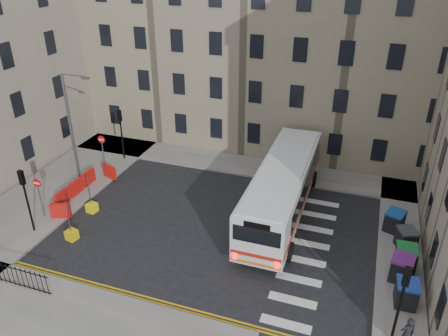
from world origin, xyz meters
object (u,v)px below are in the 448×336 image
Objects in this scene: streetlamp at (71,129)px; wheelie_bin_c at (406,258)px; bollard_chevron at (72,235)px; wheelie_bin_e at (394,221)px; wheelie_bin_b at (402,268)px; bus at (283,187)px; pedestrian at (407,334)px; wheelie_bin_a at (406,293)px; wheelie_bin_d at (406,239)px; bollard_yellow at (92,208)px.

wheelie_bin_c is (22.17, -2.19, -3.51)m from streetlamp.
wheelie_bin_e is at bearing 21.60° from bollard_chevron.
wheelie_bin_c is (0.20, 0.98, -0.01)m from wheelie_bin_b.
bus is at bearing 3.92° from streetlamp.
wheelie_bin_b is at bearing -105.13° from wheelie_bin_c.
pedestrian is at bearing -94.00° from wheelie_bin_c.
wheelie_bin_b is 0.99× the size of wheelie_bin_e.
wheelie_bin_a is at bearing -38.98° from bus.
bollard_yellow is at bearing 164.57° from wheelie_bin_d.
wheelie_bin_b reaches higher than wheelie_bin_a.
bollard_yellow is (-19.10, 4.94, -0.75)m from pedestrian.
wheelie_bin_a is at bearing -64.63° from wheelie_bin_e.
streetlamp is at bearing 156.17° from wheelie_bin_d.
wheelie_bin_a is at bearing -113.94° from wheelie_bin_d.
bollard_chevron is at bearing -160.38° from wheelie_bin_b.
wheelie_bin_c is 0.94× the size of wheelie_bin_e.
streetlamp is 5.68× the size of wheelie_bin_e.
bus reaches higher than bollard_yellow.
bus reaches higher than wheelie_bin_d.
wheelie_bin_b is at bearing -118.61° from wheelie_bin_d.
bus is 12.46m from bollard_yellow.
streetlamp is 13.57× the size of bollard_chevron.
wheelie_bin_e reaches higher than bollard_chevron.
wheelie_bin_d is 7.51m from pedestrian.
wheelie_bin_d is at bearing -10.28° from bus.
bollard_yellow is (-19.24, -2.56, -0.47)m from wheelie_bin_d.
bollard_chevron is at bearing -138.23° from wheelie_bin_e.
streetlamp is 7.95m from bollard_chevron.
wheelie_bin_d is 19.44m from bollard_chevron.
wheelie_bin_e is (21.60, 1.30, -3.54)m from streetlamp.
wheelie_bin_a is 0.92× the size of wheelie_bin_d.
wheelie_bin_b is at bearing -115.63° from pedestrian.
bollard_yellow is (-18.97, 0.28, -0.53)m from wheelie_bin_b.
wheelie_bin_e is (6.88, 0.29, -1.18)m from bus.
wheelie_bin_e is 9.13m from pedestrian.
wheelie_bin_c is 1.87m from wheelie_bin_d.
wheelie_bin_b reaches higher than wheelie_bin_c.
wheelie_bin_b is (21.97, -3.16, -3.50)m from streetlamp.
wheelie_bin_b is 2.86m from wheelie_bin_d.
bus is at bearing -77.36° from pedestrian.
streetlamp is at bearing 121.80° from bollard_chevron.
wheelie_bin_c is 0.75× the size of pedestrian.
wheelie_bin_b reaches higher than wheelie_bin_d.
pedestrian is at bearing -76.99° from wheelie_bin_b.
streetlamp is 22.47m from wheelie_bin_b.
streetlamp is at bearing -156.39° from wheelie_bin_e.
wheelie_bin_b is at bearing -0.85° from bollard_yellow.
bus is (14.72, 1.01, -2.36)m from streetlamp.
bus is at bearing -157.41° from wheelie_bin_e.
pedestrian is at bearing -19.49° from streetlamp.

